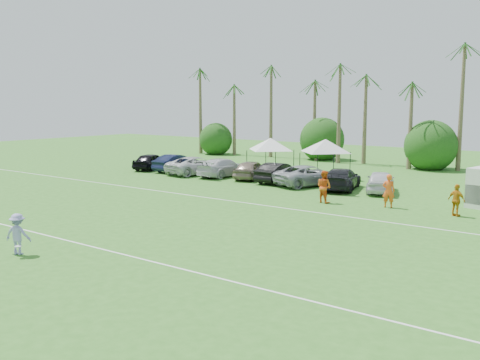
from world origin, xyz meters
The scene contains 28 objects.
ground centered at (0.00, 0.00, 0.00)m, with size 120.00×120.00×0.00m, color #316D20.
field_lines centered at (0.00, 8.00, 0.01)m, with size 80.00×12.10×0.01m.
palm_tree_0 centered at (-22.00, 38.00, 7.48)m, with size 2.40×2.40×8.90m.
palm_tree_1 centered at (-17.00, 38.00, 8.35)m, with size 2.40×2.40×9.90m.
palm_tree_2 centered at (-12.00, 38.00, 9.21)m, with size 2.40×2.40×10.90m.
palm_tree_3 centered at (-8.00, 38.00, 10.06)m, with size 2.40×2.40×11.90m.
palm_tree_4 centered at (-4.00, 38.00, 7.48)m, with size 2.40×2.40×8.90m.
palm_tree_5 centered at (0.00, 38.00, 8.35)m, with size 2.40×2.40×9.90m.
palm_tree_6 centered at (4.00, 38.00, 9.21)m, with size 2.40×2.40×10.90m.
palm_tree_7 centered at (8.00, 38.00, 10.06)m, with size 2.40×2.40×11.90m.
bush_tree_0 centered at (-19.00, 39.00, 1.80)m, with size 4.00×4.00×4.00m.
bush_tree_1 centered at (-6.00, 39.00, 1.80)m, with size 4.00×4.00×4.00m.
bush_tree_2 centered at (6.00, 39.00, 1.80)m, with size 4.00×4.00×4.00m.
sideline_player_a centered at (9.74, 17.80, 0.98)m, with size 0.72×0.47×1.96m, color #F9581B.
sideline_player_b centered at (6.01, 16.93, 0.99)m, with size 0.97×0.75×1.99m, color #E15719.
sideline_player_c centered at (13.59, 17.60, 0.88)m, with size 1.03×0.43×1.75m, color orange.
canopy_tent_left centered at (-3.91, 26.06, 3.09)m, with size 4.45×4.45×3.61m.
canopy_tent_right centered at (1.09, 26.48, 3.17)m, with size 4.57×4.57×3.70m.
frisbee_player centered at (1.44, -0.47, 0.83)m, with size 1.24×1.02×1.67m.
parked_car_0 centered at (-14.37, 22.19, 0.76)m, with size 1.78×4.44×1.51m, color black.
parked_car_1 centered at (-11.65, 22.62, 0.76)m, with size 1.60×4.59×1.51m, color black.
parked_car_2 centered at (-8.94, 22.19, 0.76)m, with size 2.51×5.44×1.51m, color silver.
parked_car_3 centered at (-6.23, 22.50, 0.76)m, with size 2.12×5.21×1.51m, color silver.
parked_car_4 centered at (-3.52, 22.69, 0.76)m, with size 1.78×4.44×1.51m, color gray.
parked_car_5 centered at (-0.80, 22.45, 0.76)m, with size 1.60×4.59×1.51m, color black.
parked_car_6 centered at (1.91, 22.34, 0.76)m, with size 2.51×5.44×1.51m, color #A6A9AD.
parked_car_7 centered at (4.62, 22.19, 0.76)m, with size 2.12×5.21×1.51m, color black.
parked_car_8 centered at (7.33, 22.58, 0.76)m, with size 1.78×4.44×1.51m, color silver.
Camera 1 is at (21.03, -11.93, 6.05)m, focal length 40.00 mm.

